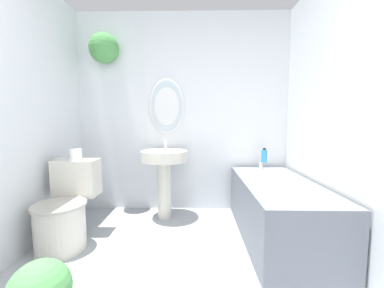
{
  "coord_description": "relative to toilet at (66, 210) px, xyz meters",
  "views": [
    {
      "loc": [
        0.16,
        -0.51,
        1.1
      ],
      "look_at": [
        0.12,
        1.48,
        0.91
      ],
      "focal_mm": 22.0,
      "sensor_mm": 36.0,
      "label": 1
    }
  ],
  "objects": [
    {
      "name": "wall_right",
      "position": [
        2.3,
        -0.3,
        0.88
      ],
      "size": [
        0.06,
        2.5,
        2.4
      ],
      "color": "silver",
      "rests_on": "ground_plane"
    },
    {
      "name": "bathtub",
      "position": [
        1.92,
        0.14,
        -0.03
      ],
      "size": [
        0.65,
        1.41,
        0.62
      ],
      "color": "slate",
      "rests_on": "ground_plane"
    },
    {
      "name": "pedestal_sink",
      "position": [
        0.8,
        0.6,
        0.27
      ],
      "size": [
        0.52,
        0.52,
        0.88
      ],
      "color": "beige",
      "rests_on": "ground_plane"
    },
    {
      "name": "shampoo_bottle",
      "position": [
        1.95,
        0.73,
        0.38
      ],
      "size": [
        0.07,
        0.07,
        0.17
      ],
      "color": "#2D84C6",
      "rests_on": "bathtub"
    },
    {
      "name": "toilet_paper_roll",
      "position": [
        0.0,
        0.21,
        0.47
      ],
      "size": [
        0.11,
        0.11,
        0.1
      ],
      "color": "white",
      "rests_on": "toilet"
    },
    {
      "name": "toilet",
      "position": [
        0.0,
        0.0,
        0.0
      ],
      "size": [
        0.43,
        0.63,
        0.74
      ],
      "color": "beige",
      "rests_on": "ground_plane"
    },
    {
      "name": "wall_back",
      "position": [
        0.9,
        0.91,
        0.95
      ],
      "size": [
        2.66,
        0.34,
        2.4
      ],
      "color": "silver",
      "rests_on": "ground_plane"
    }
  ]
}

